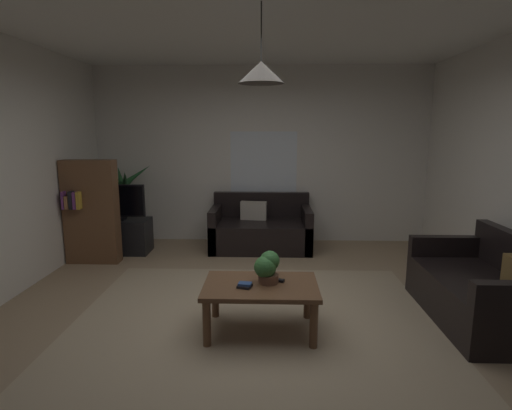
% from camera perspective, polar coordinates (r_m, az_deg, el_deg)
% --- Properties ---
extents(floor, '(5.26, 5.61, 0.02)m').
position_cam_1_polar(floor, '(4.07, -0.14, -15.64)').
color(floor, '#9E8466').
rests_on(floor, ground).
extents(rug, '(3.42, 3.09, 0.01)m').
position_cam_1_polar(rug, '(3.88, -0.24, -16.75)').
color(rug, tan).
rests_on(rug, ground).
extents(wall_back, '(5.38, 0.06, 2.77)m').
position_cam_1_polar(wall_back, '(6.50, 0.70, 7.00)').
color(wall_back, silver).
rests_on(wall_back, ground).
extents(ceiling, '(5.26, 5.61, 0.02)m').
position_cam_1_polar(ceiling, '(3.79, -0.16, 25.80)').
color(ceiling, white).
extents(window_pane, '(1.05, 0.01, 0.97)m').
position_cam_1_polar(window_pane, '(6.47, 1.07, 6.02)').
color(window_pane, white).
extents(couch_under_window, '(1.50, 0.84, 0.82)m').
position_cam_1_polar(couch_under_window, '(6.16, 0.68, -3.66)').
color(couch_under_window, black).
rests_on(couch_under_window, ground).
extents(couch_right_side, '(0.84, 1.49, 0.82)m').
position_cam_1_polar(couch_right_side, '(4.44, 29.32, -10.75)').
color(couch_right_side, black).
rests_on(couch_right_side, ground).
extents(coffee_table, '(1.01, 0.66, 0.45)m').
position_cam_1_polar(coffee_table, '(3.66, 0.67, -12.13)').
color(coffee_table, brown).
rests_on(coffee_table, ground).
extents(book_on_table_0, '(0.14, 0.13, 0.02)m').
position_cam_1_polar(book_on_table_0, '(3.56, -1.59, -11.36)').
color(book_on_table_0, black).
rests_on(book_on_table_0, coffee_table).
extents(book_on_table_1, '(0.12, 0.10, 0.02)m').
position_cam_1_polar(book_on_table_1, '(3.55, -1.57, -11.06)').
color(book_on_table_1, '#2D4C8C').
rests_on(book_on_table_1, coffee_table).
extents(remote_on_table_0, '(0.17, 0.10, 0.02)m').
position_cam_1_polar(remote_on_table_0, '(3.70, 2.77, -10.51)').
color(remote_on_table_0, black).
rests_on(remote_on_table_0, coffee_table).
extents(potted_plant_on_table, '(0.23, 0.22, 0.28)m').
position_cam_1_polar(potted_plant_on_table, '(3.62, 1.60, -8.68)').
color(potted_plant_on_table, brown).
rests_on(potted_plant_on_table, coffee_table).
extents(tv_stand, '(0.90, 0.44, 0.50)m').
position_cam_1_polar(tv_stand, '(6.30, -18.76, -4.14)').
color(tv_stand, black).
rests_on(tv_stand, ground).
extents(tv, '(0.83, 0.16, 0.52)m').
position_cam_1_polar(tv, '(6.18, -19.11, 0.44)').
color(tv, black).
rests_on(tv, tv_stand).
extents(potted_palm_corner, '(0.89, 0.76, 1.29)m').
position_cam_1_polar(potted_palm_corner, '(6.69, -18.09, -0.31)').
color(potted_palm_corner, '#4C4C51').
rests_on(potted_palm_corner, ground).
extents(bookshelf_corner, '(0.70, 0.31, 1.40)m').
position_cam_1_polar(bookshelf_corner, '(5.86, -22.28, -0.87)').
color(bookshelf_corner, brown).
rests_on(bookshelf_corner, ground).
extents(pendant_lamp, '(0.37, 0.37, 0.62)m').
position_cam_1_polar(pendant_lamp, '(3.41, 0.74, 18.22)').
color(pendant_lamp, black).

